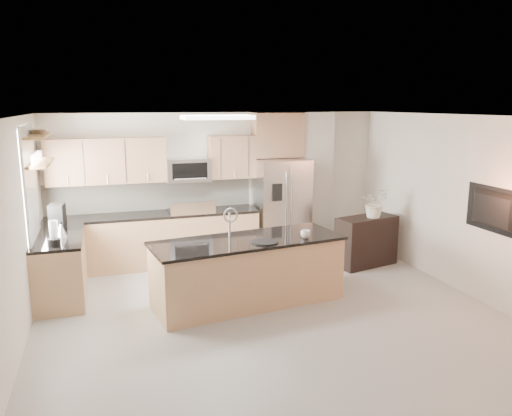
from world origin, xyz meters
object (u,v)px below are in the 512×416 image
object	(u,v)px
microwave	(188,170)
island	(248,271)
blender	(54,235)
kettle	(61,230)
refrigerator	(281,208)
cup	(305,234)
bowl	(38,131)
credenza	(366,241)
television	(490,211)
platter	(265,242)
coffee_maker	(57,218)
range	(191,236)
flower_vase	(375,195)

from	to	relation	value
microwave	island	distance (m)	2.50
blender	kettle	xyz separation A→B (m)	(0.05, 0.49, -0.05)
refrigerator	island	distance (m)	2.38
blender	cup	bearing A→B (deg)	-10.10
refrigerator	bowl	distance (m)	4.24
refrigerator	kettle	world-z (taller)	refrigerator
microwave	blender	size ratio (longest dim) A/B	2.19
island	credenza	size ratio (longest dim) A/B	2.58
blender	television	xyz separation A→B (m)	(5.59, -1.51, 0.28)
platter	kettle	size ratio (longest dim) A/B	1.60
microwave	blender	xyz separation A→B (m)	(-2.08, -1.74, -0.56)
cup	platter	bearing A→B (deg)	-173.54
bowl	refrigerator	bearing A→B (deg)	10.21
kettle	coffee_maker	size ratio (longest dim) A/B	0.58
microwave	cup	world-z (taller)	microwave
television	refrigerator	bearing A→B (deg)	31.04
platter	television	distance (m)	3.05
cup	bowl	size ratio (longest dim) A/B	0.41
range	blender	distance (m)	2.70
credenza	platter	xyz separation A→B (m)	(-2.25, -1.21, 0.50)
platter	flower_vase	world-z (taller)	flower_vase
cup	flower_vase	size ratio (longest dim) A/B	0.18
range	kettle	world-z (taller)	kettle
blender	flower_vase	distance (m)	5.04
flower_vase	cup	bearing A→B (deg)	-147.82
blender	kettle	world-z (taller)	blender
bowl	island	bearing A→B (deg)	-25.64
television	cup	bearing A→B (deg)	68.12
credenza	television	world-z (taller)	television
range	refrigerator	xyz separation A→B (m)	(1.66, -0.05, 0.42)
microwave	bowl	bearing A→B (deg)	-158.76
range	island	xyz separation A→B (m)	(0.44, -2.04, -0.01)
microwave	refrigerator	bearing A→B (deg)	-5.86
platter	bowl	size ratio (longest dim) A/B	1.05
credenza	flower_vase	size ratio (longest dim) A/B	1.41
credenza	blender	distance (m)	5.00
refrigerator	coffee_maker	bearing A→B (deg)	-170.16
credenza	kettle	world-z (taller)	kettle
range	blender	bearing A→B (deg)	-142.10
island	coffee_maker	xyz separation A→B (m)	(-2.53, 1.34, 0.64)
cup	blender	bearing A→B (deg)	169.90
credenza	flower_vase	world-z (taller)	flower_vase
cup	flower_vase	distance (m)	2.04
refrigerator	coffee_maker	distance (m)	3.82
credenza	cup	size ratio (longest dim) A/B	7.73
blender	television	world-z (taller)	television
microwave	refrigerator	xyz separation A→B (m)	(1.66, -0.17, -0.74)
island	flower_vase	bearing A→B (deg)	12.24
platter	credenza	bearing A→B (deg)	28.40
range	platter	distance (m)	2.40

